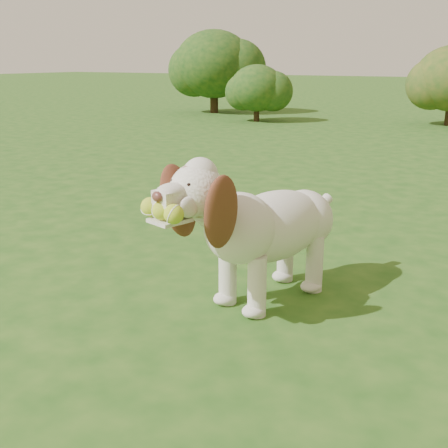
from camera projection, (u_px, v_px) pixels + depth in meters
The scene contains 4 objects.
ground at pixel (290, 295), 3.12m from camera, with size 80.00×80.00×0.00m, color #1F4D16.
dog at pixel (260, 223), 2.91m from camera, with size 0.68×1.27×0.84m.
shrub_a at pixel (257, 88), 11.52m from camera, with size 1.11×1.11×1.16m.
shrub_e at pixel (214, 64), 13.26m from camera, with size 1.86×1.86×1.93m.
Camera 1 is at (1.10, -2.69, 1.26)m, focal length 45.00 mm.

